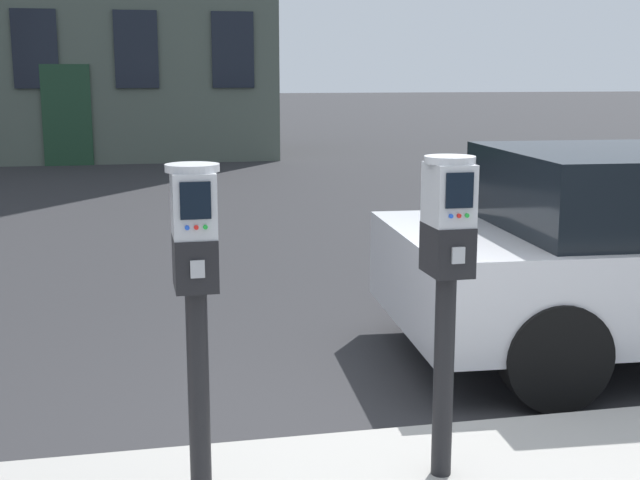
# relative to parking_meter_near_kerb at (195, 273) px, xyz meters

# --- Properties ---
(ground_plane) EXTENTS (160.00, 160.00, 0.00)m
(ground_plane) POSITION_rel_parking_meter_near_kerb_xyz_m (0.91, 0.33, -1.12)
(ground_plane) COLOR #28282B
(parking_meter_near_kerb) EXTENTS (0.22, 0.25, 1.42)m
(parking_meter_near_kerb) POSITION_rel_parking_meter_near_kerb_xyz_m (0.00, 0.00, 0.00)
(parking_meter_near_kerb) COLOR black
(parking_meter_near_kerb) RESTS_ON sidewalk_slab
(parking_meter_twin_adjacent) EXTENTS (0.22, 0.25, 1.43)m
(parking_meter_twin_adjacent) POSITION_rel_parking_meter_near_kerb_xyz_m (1.07, 0.00, 0.01)
(parking_meter_twin_adjacent) COLOR black
(parking_meter_twin_adjacent) RESTS_ON sidewalk_slab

